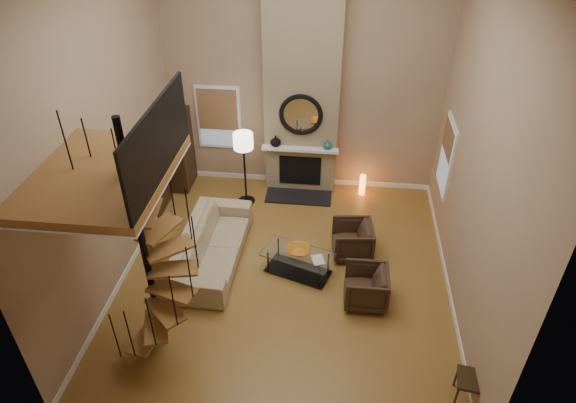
# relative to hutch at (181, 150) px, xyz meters

# --- Properties ---
(ground) EXTENTS (6.00, 6.50, 0.01)m
(ground) POSITION_rel_hutch_xyz_m (2.75, -2.82, -0.95)
(ground) COLOR #AE8038
(ground) RESTS_ON ground
(back_wall) EXTENTS (6.00, 0.02, 5.50)m
(back_wall) POSITION_rel_hutch_xyz_m (2.75, 0.43, 1.80)
(back_wall) COLOR tan
(back_wall) RESTS_ON ground
(front_wall) EXTENTS (6.00, 0.02, 5.50)m
(front_wall) POSITION_rel_hutch_xyz_m (2.75, -6.07, 1.80)
(front_wall) COLOR tan
(front_wall) RESTS_ON ground
(left_wall) EXTENTS (0.02, 6.50, 5.50)m
(left_wall) POSITION_rel_hutch_xyz_m (-0.25, -2.82, 1.80)
(left_wall) COLOR tan
(left_wall) RESTS_ON ground
(right_wall) EXTENTS (0.02, 6.50, 5.50)m
(right_wall) POSITION_rel_hutch_xyz_m (5.75, -2.82, 1.80)
(right_wall) COLOR tan
(right_wall) RESTS_ON ground
(baseboard_back) EXTENTS (6.00, 0.02, 0.12)m
(baseboard_back) POSITION_rel_hutch_xyz_m (2.75, 0.42, -0.89)
(baseboard_back) COLOR white
(baseboard_back) RESTS_ON ground
(baseboard_left) EXTENTS (0.02, 6.50, 0.12)m
(baseboard_left) POSITION_rel_hutch_xyz_m (-0.24, -2.82, -0.89)
(baseboard_left) COLOR white
(baseboard_left) RESTS_ON ground
(baseboard_right) EXTENTS (0.02, 6.50, 0.12)m
(baseboard_right) POSITION_rel_hutch_xyz_m (5.74, -2.82, -0.89)
(baseboard_right) COLOR white
(baseboard_right) RESTS_ON ground
(chimney_breast) EXTENTS (1.60, 0.38, 5.50)m
(chimney_breast) POSITION_rel_hutch_xyz_m (2.75, 0.24, 1.80)
(chimney_breast) COLOR #897A59
(chimney_breast) RESTS_ON ground
(hearth) EXTENTS (1.50, 0.60, 0.04)m
(hearth) POSITION_rel_hutch_xyz_m (2.75, -0.25, -0.93)
(hearth) COLOR black
(hearth) RESTS_ON ground
(firebox) EXTENTS (0.95, 0.02, 0.72)m
(firebox) POSITION_rel_hutch_xyz_m (2.75, 0.04, -0.40)
(firebox) COLOR black
(firebox) RESTS_ON chimney_breast
(mantel) EXTENTS (1.70, 0.18, 0.06)m
(mantel) POSITION_rel_hutch_xyz_m (2.75, -0.04, 0.20)
(mantel) COLOR white
(mantel) RESTS_ON chimney_breast
(mirror_frame) EXTENTS (0.94, 0.10, 0.94)m
(mirror_frame) POSITION_rel_hutch_xyz_m (2.75, 0.02, 1.00)
(mirror_frame) COLOR black
(mirror_frame) RESTS_ON chimney_breast
(mirror_disc) EXTENTS (0.80, 0.01, 0.80)m
(mirror_disc) POSITION_rel_hutch_xyz_m (2.75, 0.03, 1.00)
(mirror_disc) COLOR white
(mirror_disc) RESTS_ON chimney_breast
(vase_left) EXTENTS (0.24, 0.24, 0.25)m
(vase_left) POSITION_rel_hutch_xyz_m (2.20, 0.00, 0.35)
(vase_left) COLOR black
(vase_left) RESTS_ON mantel
(vase_right) EXTENTS (0.20, 0.20, 0.21)m
(vase_right) POSITION_rel_hutch_xyz_m (3.35, 0.00, 0.33)
(vase_right) COLOR #1A5B54
(vase_right) RESTS_ON mantel
(window_back) EXTENTS (1.02, 0.06, 1.52)m
(window_back) POSITION_rel_hutch_xyz_m (0.85, 0.40, 0.67)
(window_back) COLOR white
(window_back) RESTS_ON back_wall
(window_right) EXTENTS (0.06, 1.02, 1.52)m
(window_right) POSITION_rel_hutch_xyz_m (5.72, -0.82, 0.68)
(window_right) COLOR white
(window_right) RESTS_ON right_wall
(entry_door) EXTENTS (0.10, 1.05, 2.16)m
(entry_door) POSITION_rel_hutch_xyz_m (-0.21, -1.02, 0.10)
(entry_door) COLOR white
(entry_door) RESTS_ON ground
(loft) EXTENTS (1.70, 2.20, 1.09)m
(loft) POSITION_rel_hutch_xyz_m (0.70, -4.62, 2.29)
(loft) COLOR olive
(loft) RESTS_ON left_wall
(spiral_stair) EXTENTS (1.47, 1.47, 4.06)m
(spiral_stair) POSITION_rel_hutch_xyz_m (0.97, -4.61, 0.83)
(spiral_stair) COLOR black
(spiral_stair) RESTS_ON ground
(hutch) EXTENTS (0.39, 0.82, 1.84)m
(hutch) POSITION_rel_hutch_xyz_m (0.00, 0.00, 0.00)
(hutch) COLOR #332011
(hutch) RESTS_ON ground
(sofa) EXTENTS (1.08, 2.66, 0.77)m
(sofa) POSITION_rel_hutch_xyz_m (1.30, -2.55, -0.55)
(sofa) COLOR tan
(sofa) RESTS_ON ground
(armchair_near) EXTENTS (0.85, 0.83, 0.70)m
(armchair_near) POSITION_rel_hutch_xyz_m (4.04, -2.08, -0.60)
(armchair_near) COLOR #3A281B
(armchair_near) RESTS_ON ground
(armchair_far) EXTENTS (0.76, 0.74, 0.69)m
(armchair_far) POSITION_rel_hutch_xyz_m (4.29, -3.35, -0.60)
(armchair_far) COLOR #3A281B
(armchair_far) RESTS_ON ground
(coffee_table) EXTENTS (1.44, 1.03, 0.48)m
(coffee_table) POSITION_rel_hutch_xyz_m (2.97, -2.73, -0.67)
(coffee_table) COLOR silver
(coffee_table) RESTS_ON ground
(bowl) EXTENTS (0.41, 0.41, 0.10)m
(bowl) POSITION_rel_hutch_xyz_m (2.97, -2.68, -0.45)
(bowl) COLOR orange
(bowl) RESTS_ON coffee_table
(book) EXTENTS (0.29, 0.33, 0.03)m
(book) POSITION_rel_hutch_xyz_m (3.32, -2.88, -0.49)
(book) COLOR gray
(book) RESTS_ON coffee_table
(floor_lamp) EXTENTS (0.43, 0.43, 1.75)m
(floor_lamp) POSITION_rel_hutch_xyz_m (1.58, -0.53, 0.46)
(floor_lamp) COLOR black
(floor_lamp) RESTS_ON ground
(accent_lamp) EXTENTS (0.14, 0.14, 0.49)m
(accent_lamp) POSITION_rel_hutch_xyz_m (4.19, 0.07, -0.70)
(accent_lamp) COLOR orange
(accent_lamp) RESTS_ON ground
(side_chair) EXTENTS (0.49, 0.47, 0.93)m
(side_chair) POSITION_rel_hutch_xyz_m (5.77, -5.15, -0.42)
(side_chair) COLOR #332011
(side_chair) RESTS_ON ground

